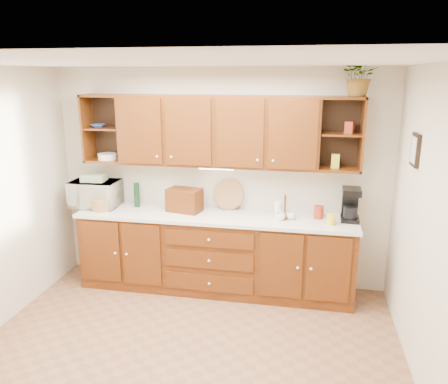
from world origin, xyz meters
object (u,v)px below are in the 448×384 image
at_px(bread_box, 185,200).
at_px(microwave, 95,194).
at_px(potted_plant, 360,75).
at_px(coffee_maker, 351,205).

bearing_deg(bread_box, microwave, -167.23).
height_order(microwave, potted_plant, potted_plant).
distance_m(microwave, coffee_maker, 3.03).
xyz_separation_m(microwave, bread_box, (1.13, 0.01, -0.02)).
distance_m(coffee_maker, potted_plant, 1.39).
height_order(microwave, bread_box, microwave).
xyz_separation_m(coffee_maker, potted_plant, (-0.00, -0.00, 1.39)).
bearing_deg(microwave, bread_box, -1.29).
bearing_deg(bread_box, coffee_maker, 13.46).
bearing_deg(potted_plant, microwave, -179.29).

